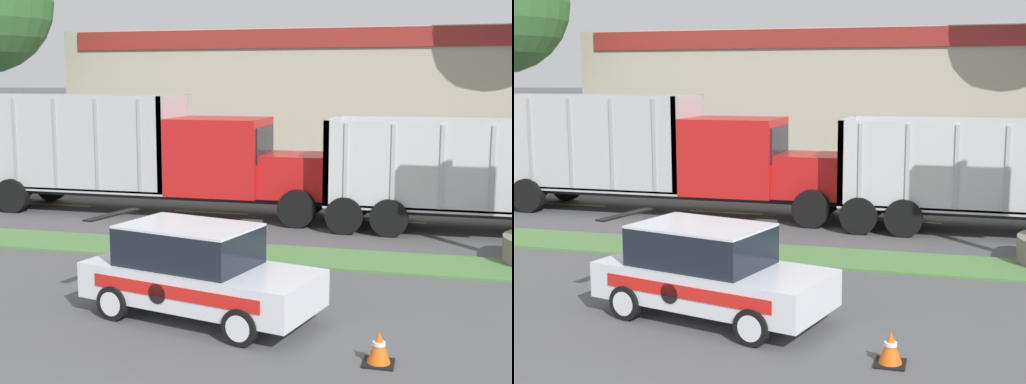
# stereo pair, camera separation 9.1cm
# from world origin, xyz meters

# --- Properties ---
(grass_verge) EXTENTS (120.00, 1.87, 0.06)m
(grass_verge) POSITION_xyz_m (0.00, 9.85, 0.03)
(grass_verge) COLOR #517F42
(grass_verge) RESTS_ON ground_plane
(centre_line_3) EXTENTS (2.40, 0.14, 0.01)m
(centre_line_3) POSITION_xyz_m (-7.77, 14.78, 0.00)
(centre_line_3) COLOR yellow
(centre_line_3) RESTS_ON ground_plane
(centre_line_4) EXTENTS (2.40, 0.14, 0.01)m
(centre_line_4) POSITION_xyz_m (-2.37, 14.78, 0.00)
(centre_line_4) COLOR yellow
(centre_line_4) RESTS_ON ground_plane
(centre_line_5) EXTENTS (2.40, 0.14, 0.01)m
(centre_line_5) POSITION_xyz_m (3.03, 14.78, 0.00)
(centre_line_5) COLOR yellow
(centre_line_5) RESTS_ON ground_plane
(dump_truck_lead) EXTENTS (12.21, 2.60, 3.65)m
(dump_truck_lead) POSITION_xyz_m (-3.30, 14.38, 1.63)
(dump_truck_lead) COLOR black
(dump_truck_lead) RESTS_ON ground_plane
(rally_car) EXTENTS (4.41, 2.68, 1.68)m
(rally_car) POSITION_xyz_m (0.52, 5.30, 0.83)
(rally_car) COLOR silver
(rally_car) RESTS_ON ground_plane
(traffic_cone) EXTENTS (0.45, 0.45, 0.51)m
(traffic_cone) POSITION_xyz_m (3.80, 3.97, 0.25)
(traffic_cone) COLOR black
(traffic_cone) RESTS_ON ground_plane
(store_building_backdrop) EXTENTS (30.08, 12.10, 6.30)m
(store_building_backdrop) POSITION_xyz_m (2.49, 30.10, 3.15)
(store_building_backdrop) COLOR #BCB29E
(store_building_backdrop) RESTS_ON ground_plane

